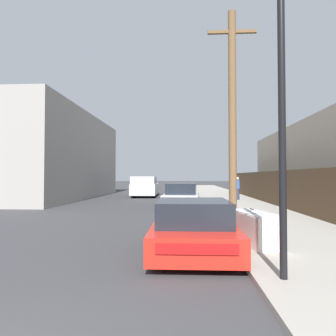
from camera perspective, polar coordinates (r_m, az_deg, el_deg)
name	(u,v)px	position (r m, az deg, el deg)	size (l,w,h in m)	color
sidewalk_curb	(224,197)	(25.54, 10.63, -5.43)	(4.20, 63.00, 0.12)	#9E998E
discarded_fridge	(255,228)	(7.84, 16.18, -10.89)	(1.04, 1.88, 0.80)	silver
parked_sports_car_red	(193,228)	(7.29, 4.74, -11.23)	(1.92, 4.06, 1.23)	red
car_parked_mid	(182,197)	(16.29, 2.66, -5.56)	(2.01, 4.13, 1.41)	silver
pickup_truck	(145,186)	(26.35, -4.36, -3.51)	(2.22, 5.63, 1.77)	silver
utility_pole	(232,112)	(11.48, 12.17, 10.35)	(1.80, 0.29, 7.82)	brown
street_lamp	(282,103)	(5.38, 20.87, 11.53)	(0.26, 0.26, 4.98)	black
wooden_fence	(279,188)	(17.65, 20.42, -3.68)	(0.08, 33.11, 1.97)	brown
building_left_block	(50,157)	(26.34, -21.55, 2.05)	(7.00, 16.43, 6.80)	gray
pedestrian	(237,188)	(21.82, 13.09, -3.75)	(0.34, 0.34, 1.61)	#282D42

